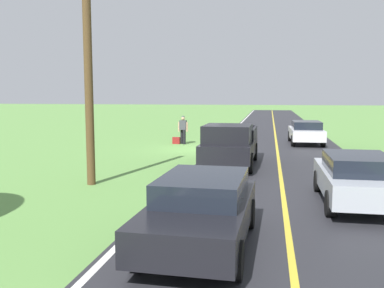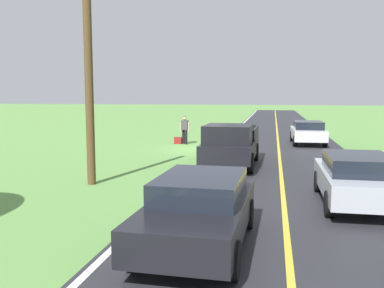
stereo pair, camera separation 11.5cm
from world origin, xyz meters
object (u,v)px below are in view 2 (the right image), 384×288
Objects in this scene: sedan_near_oncoming at (308,132)px; sedan_ahead_same_lane at (199,209)px; pickup_truck_passing at (231,144)px; sedan_mid_oncoming at (356,178)px; utility_pole_roadside at (89,71)px; hitchhiker_walking at (185,128)px; suitcase_carried at (178,140)px.

sedan_ahead_same_lane is at bearing 79.22° from sedan_near_oncoming.
pickup_truck_passing is 1.23× the size of sedan_mid_oncoming.
pickup_truck_passing is 1.23× the size of sedan_near_oncoming.
sedan_mid_oncoming is 0.99× the size of sedan_ahead_same_lane.
utility_pole_roadside is at bearing 58.84° from sedan_near_oncoming.
pickup_truck_passing is at bearing 115.19° from hitchhiker_walking.
pickup_truck_passing is at bearing -88.10° from sedan_ahead_same_lane.
pickup_truck_passing reaches higher than sedan_near_oncoming.
hitchhiker_walking is 0.39× the size of sedan_ahead_same_lane.
hitchhiker_walking is 15.24m from sedan_mid_oncoming.
hitchhiker_walking is at bearing 100.86° from suitcase_carried.
suitcase_carried is 8.56m from pickup_truck_passing.
sedan_ahead_same_lane is at bearing 91.90° from pickup_truck_passing.
hitchhiker_walking is at bearing 10.38° from sedan_near_oncoming.
suitcase_carried is 0.10× the size of sedan_ahead_same_lane.
sedan_near_oncoming is at bearing -169.62° from hitchhiker_walking.
hitchhiker_walking is 3.80× the size of suitcase_carried.
sedan_near_oncoming is (-7.83, -1.41, 0.55)m from suitcase_carried.
utility_pole_roadside reaches higher than suitcase_carried.
utility_pole_roadside reaches higher than sedan_mid_oncoming.
hitchhiker_walking is at bearing -64.81° from pickup_truck_passing.
pickup_truck_passing is at bearing -54.49° from sedan_mid_oncoming.
utility_pole_roadside reaches higher than pickup_truck_passing.
sedan_near_oncoming is (-7.41, -1.36, -0.23)m from hitchhiker_walking.
pickup_truck_passing is 9.74m from sedan_near_oncoming.
suitcase_carried is at bearing -91.36° from utility_pole_roadside.
sedan_near_oncoming is at bearing 103.83° from suitcase_carried.
sedan_ahead_same_lane is (-3.89, 17.14, -0.23)m from hitchhiker_walking.
pickup_truck_passing is at bearing -133.71° from utility_pole_roadside.
sedan_near_oncoming and sedan_ahead_same_lane have the same top height.
sedan_ahead_same_lane is 0.59× the size of utility_pole_roadside.
sedan_near_oncoming is 1.01× the size of sedan_mid_oncoming.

